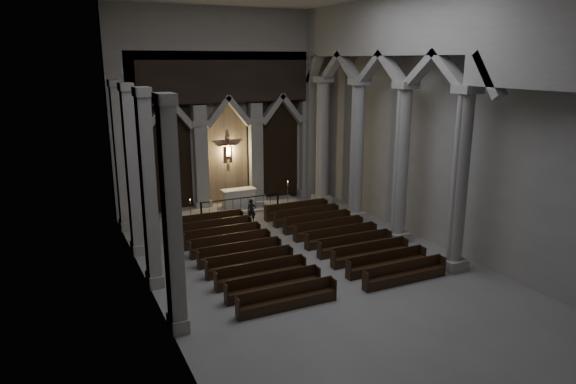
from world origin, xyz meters
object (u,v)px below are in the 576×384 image
object	(u,v)px
pews	(293,247)
candle_stand_left	(191,217)
candle_stand_right	(288,199)
altar_rail	(241,203)
worshipper	(252,211)
altar	(239,197)

from	to	relation	value
pews	candle_stand_left	bearing A→B (deg)	116.54
candle_stand_right	pews	size ratio (longest dim) A/B	0.15
altar_rail	candle_stand_left	size ratio (longest dim) A/B	3.50
candle_stand_left	pews	distance (m)	7.29
candle_stand_right	worshipper	distance (m)	3.99
altar_rail	candle_stand_left	xyz separation A→B (m)	(-3.26, -0.70, -0.26)
candle_stand_left	pews	bearing A→B (deg)	-63.46
altar_rail	candle_stand_right	bearing A→B (deg)	3.94
altar	altar_rail	bearing A→B (deg)	-103.75
altar	worshipper	distance (m)	3.07
candle_stand_left	candle_stand_right	size ratio (longest dim) A/B	0.89
candle_stand_left	candle_stand_right	distance (m)	6.57
candle_stand_left	worshipper	bearing A→B (deg)	-21.89
altar	candle_stand_right	xyz separation A→B (m)	(2.98, -0.85, -0.25)
candle_stand_left	worshipper	distance (m)	3.44
altar	pews	size ratio (longest dim) A/B	0.20
worshipper	altar_rail	bearing A→B (deg)	100.91
candle_stand_right	pews	bearing A→B (deg)	-113.56
altar	worshipper	size ratio (longest dim) A/B	1.57
altar_rail	pews	xyz separation A→B (m)	(0.00, -7.22, -0.36)
altar_rail	candle_stand_left	world-z (taller)	candle_stand_left
pews	altar	bearing A→B (deg)	88.19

